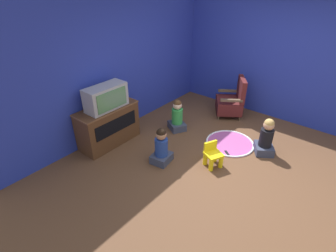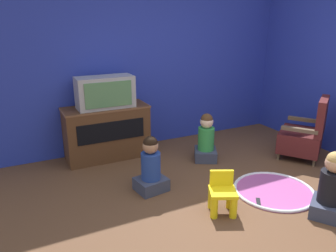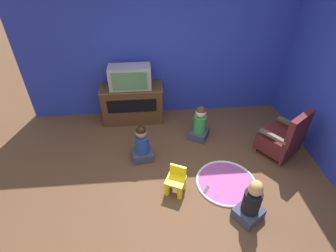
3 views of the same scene
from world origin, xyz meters
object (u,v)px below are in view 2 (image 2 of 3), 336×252
Objects in this scene: black_armchair at (305,135)px; child_watching_left at (331,189)px; television at (105,92)px; child_watching_right at (206,140)px; remote_control at (258,202)px; child_watching_center at (151,167)px; tv_cabinet at (107,132)px; yellow_kid_chair at (222,195)px.

child_watching_left is (-0.95, -1.20, -0.04)m from black_armchair.
television is 1.10× the size of child_watching_left.
child_watching_right reaches higher than remote_control.
tv_cabinet is at bearing 89.74° from child_watching_center.
child_watching_right is at bearing -58.11° from black_armchair.
television is 2.97m from child_watching_left.
child_watching_left is (1.59, -2.42, -0.67)m from television.
child_watching_left is 1.91m from child_watching_center.
television is 0.86× the size of black_armchair.
black_armchair reaches higher than child_watching_center.
yellow_kid_chair is at bearing 116.80° from child_watching_left.
child_watching_right is at bearing 90.04° from yellow_kid_chair.
black_armchair is at bearing -84.46° from child_watching_right.
tv_cabinet is at bearing 89.61° from child_watching_left.
black_armchair is (2.54, -1.27, -0.05)m from tv_cabinet.
tv_cabinet is at bearing 88.71° from child_watching_right.
remote_control is at bearing 100.34° from child_watching_left.
child_watching_right is 4.67× the size of remote_control.
child_watching_left reaches higher than remote_control.
black_armchair reaches higher than child_watching_left.
tv_cabinet is 2.84m from black_armchair.
child_watching_left is (1.59, -2.46, -0.09)m from tv_cabinet.
yellow_kid_chair is at bearing -15.73° from black_armchair.
remote_control is at bearing -60.42° from tv_cabinet.
child_watching_left reaches higher than yellow_kid_chair.
remote_control is at bearing -48.42° from child_watching_center.
child_watching_right reaches higher than yellow_kid_chair.
child_watching_left is at bearing -56.75° from television.
yellow_kid_chair is (0.66, -1.88, -0.79)m from television.
child_watching_center is 4.60× the size of remote_control.
tv_cabinet is 2.93m from child_watching_left.
yellow_kid_chair is at bearing -176.54° from child_watching_right.
tv_cabinet reaches higher than yellow_kid_chair.
black_armchair reaches higher than tv_cabinet.
television reaches higher than yellow_kid_chair.
tv_cabinet is 1.74× the size of child_watching_right.
child_watching_right is (1.23, -0.71, -0.09)m from tv_cabinet.
child_watching_left is at bearing -50.82° from child_watching_center.
remote_control is (-0.11, -1.26, -0.29)m from child_watching_right.
black_armchair is 1.28× the size of child_watching_left.
child_watching_left reaches higher than child_watching_center.
yellow_kid_chair is (-1.88, -0.66, -0.15)m from black_armchair.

